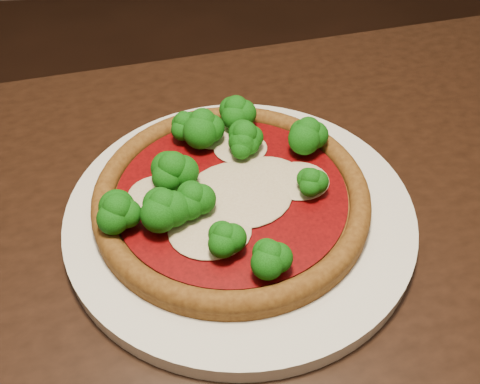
{
  "coord_description": "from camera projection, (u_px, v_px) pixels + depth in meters",
  "views": [
    {
      "loc": [
        -0.0,
        -0.5,
        1.16
      ],
      "look_at": [
        0.03,
        -0.14,
        0.79
      ],
      "focal_mm": 40.0,
      "sensor_mm": 36.0,
      "label": 1
    }
  ],
  "objects": [
    {
      "name": "dining_table",
      "position": [
        224.0,
        341.0,
        0.56
      ],
      "size": [
        1.26,
        0.97,
        0.75
      ],
      "rotation": [
        0.0,
        0.0,
        0.17
      ],
      "color": "black",
      "rests_on": "floor"
    },
    {
      "name": "pizza",
      "position": [
        228.0,
        187.0,
        0.53
      ],
      "size": [
        0.27,
        0.27,
        0.06
      ],
      "rotation": [
        0.0,
        0.0,
        -0.03
      ],
      "color": "brown",
      "rests_on": "plate"
    },
    {
      "name": "plate",
      "position": [
        240.0,
        214.0,
        0.54
      ],
      "size": [
        0.35,
        0.35,
        0.02
      ],
      "primitive_type": "cylinder",
      "color": "white",
      "rests_on": "dining_table"
    }
  ]
}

